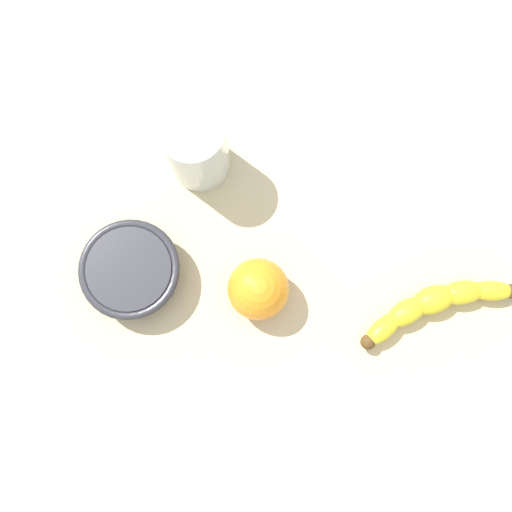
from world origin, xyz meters
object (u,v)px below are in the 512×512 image
banana (435,304)px  orange_fruit (258,289)px  smoothie_glass (196,149)px  ceramic_bowl (131,271)px

banana → orange_fruit: orange_fruit is taller
smoothie_glass → ceramic_bowl: bearing=136.3°
banana → orange_fruit: (7.86, 22.27, 2.19)cm
banana → smoothie_glass: smoothie_glass is taller
smoothie_glass → ceramic_bowl: size_ratio=0.90×
banana → ceramic_bowl: bearing=-25.3°
ceramic_bowl → orange_fruit: (-6.84, -15.53, 1.21)cm
orange_fruit → ceramic_bowl: bearing=66.2°
smoothie_glass → orange_fruit: 20.18cm
banana → ceramic_bowl: 40.56cm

